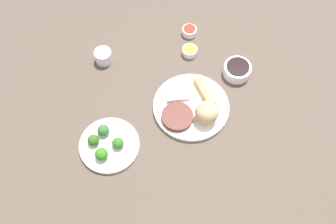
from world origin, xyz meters
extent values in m
cube|color=#4D4035|center=(0.00, 0.00, 0.01)|extent=(2.20, 2.20, 0.02)
cylinder|color=white|center=(0.02, -0.01, 0.03)|extent=(0.25, 0.25, 0.02)
sphere|color=tan|center=(0.07, 0.03, 0.07)|extent=(0.08, 0.08, 0.08)
cube|color=tan|center=(-0.02, 0.04, 0.05)|extent=(0.12, 0.07, 0.03)
cube|color=beige|center=(-0.03, -0.06, 0.04)|extent=(0.07, 0.08, 0.01)
cylinder|color=#50251C|center=(0.07, -0.06, 0.04)|extent=(0.10, 0.10, 0.02)
cylinder|color=white|center=(0.15, -0.28, 0.03)|extent=(0.19, 0.19, 0.01)
sphere|color=#2F6429|center=(0.11, -0.30, 0.05)|extent=(0.04, 0.04, 0.04)
sphere|color=#336421|center=(0.16, -0.25, 0.05)|extent=(0.04, 0.04, 0.04)
sphere|color=#2C5B19|center=(0.14, -0.33, 0.05)|extent=(0.04, 0.04, 0.04)
sphere|color=#2F731F|center=(0.19, -0.30, 0.05)|extent=(0.04, 0.04, 0.04)
cylinder|color=white|center=(-0.11, 0.16, 0.04)|extent=(0.10, 0.10, 0.04)
cylinder|color=black|center=(-0.11, 0.16, 0.06)|extent=(0.08, 0.08, 0.00)
cylinder|color=white|center=(-0.29, 0.01, 0.03)|extent=(0.05, 0.05, 0.03)
cylinder|color=red|center=(-0.29, 0.01, 0.05)|extent=(0.04, 0.04, 0.00)
cylinder|color=white|center=(-0.20, 0.00, 0.03)|extent=(0.05, 0.05, 0.03)
cylinder|color=yellow|center=(-0.20, 0.00, 0.05)|extent=(0.04, 0.04, 0.00)
cylinder|color=white|center=(-0.19, -0.31, 0.04)|extent=(0.06, 0.06, 0.05)
camera|label=1|loc=(0.64, -0.11, 1.14)|focal=40.97mm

